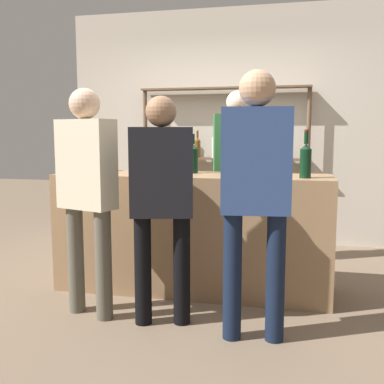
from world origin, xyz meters
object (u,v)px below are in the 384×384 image
counter_bottle_2 (306,160)px  customer_center (162,193)px  ice_bucket (236,162)px  counter_bottle_1 (266,159)px  customer_right (256,184)px  customer_left (87,184)px  server_behind_counter (237,164)px  cork_jar (100,163)px  counter_bottle_0 (193,158)px

counter_bottle_2 → customer_center: customer_center is taller
customer_center → ice_bucket: bearing=-45.3°
ice_bucket → counter_bottle_1: bearing=40.1°
counter_bottle_2 → customer_right: 0.80m
customer_left → customer_right: bearing=-78.2°
server_behind_counter → customer_left: server_behind_counter is taller
counter_bottle_1 → cork_jar: 1.49m
counter_bottle_0 → ice_bucket: size_ratio=1.47×
customer_right → customer_left: bearing=77.2°
cork_jar → customer_center: size_ratio=0.09×
counter_bottle_1 → counter_bottle_2: counter_bottle_2 is taller
counter_bottle_0 → customer_right: 1.13m
counter_bottle_1 → customer_right: size_ratio=0.19×
cork_jar → server_behind_counter: size_ratio=0.08×
counter_bottle_1 → ice_bucket: bearing=-139.9°
counter_bottle_0 → counter_bottle_2: (0.93, -0.22, 0.01)m
counter_bottle_0 → ice_bucket: (0.39, -0.16, -0.02)m
server_behind_counter → customer_right: server_behind_counter is taller
customer_left → counter_bottle_1: bearing=-36.7°
ice_bucket → cork_jar: (-1.26, 0.21, -0.05)m
customer_right → counter_bottle_2: bearing=-29.9°
customer_left → customer_right: size_ratio=0.96×
counter_bottle_0 → customer_right: size_ratio=0.20×
counter_bottle_1 → ice_bucket: (-0.22, -0.19, -0.01)m
counter_bottle_0 → counter_bottle_1: counter_bottle_0 is taller
counter_bottle_1 → cork_jar: counter_bottle_1 is taller
counter_bottle_0 → counter_bottle_1: bearing=2.8°
cork_jar → customer_left: (0.28, -0.86, -0.09)m
cork_jar → customer_left: customer_left is taller
counter_bottle_1 → customer_center: 1.10m
counter_bottle_0 → customer_left: size_ratio=0.20×
customer_right → customer_center: size_ratio=1.09×
counter_bottle_0 → ice_bucket: bearing=-22.1°
ice_bucket → customer_right: 0.82m
server_behind_counter → customer_left: 1.79m
cork_jar → customer_center: 1.23m
counter_bottle_0 → customer_center: (-0.03, -0.84, -0.20)m
cork_jar → customer_left: 0.91m
counter_bottle_1 → customer_right: customer_right is taller
counter_bottle_0 → customer_right: (0.61, -0.95, -0.11)m
server_behind_counter → customer_center: (-0.32, -1.58, -0.10)m
cork_jar → counter_bottle_0: bearing=-3.4°
counter_bottle_1 → cork_jar: bearing=179.2°
counter_bottle_0 → server_behind_counter: 0.80m
counter_bottle_0 → cork_jar: (-0.87, 0.05, -0.06)m
cork_jar → customer_right: size_ratio=0.08×
counter_bottle_2 → cork_jar: bearing=171.3°
cork_jar → customer_right: (1.48, -1.00, -0.04)m
ice_bucket → cork_jar: 1.28m
customer_left → customer_center: bearing=-74.5°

